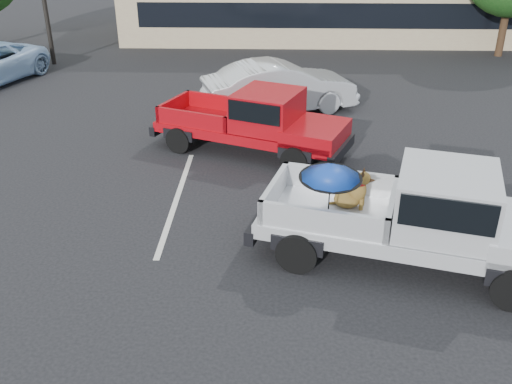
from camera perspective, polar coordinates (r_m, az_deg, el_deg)
ground at (r=11.09m, az=5.98°, el=-5.65°), size 90.00×90.00×0.00m
stripe_left at (r=12.97m, az=-7.93°, el=-0.65°), size 0.12×5.00×0.01m
stripe_right at (r=13.36m, az=18.37°, el=-0.98°), size 0.12×5.00×0.01m
silver_pickup at (r=10.52m, az=16.96°, el=-2.04°), size 6.01×3.42×2.06m
red_pickup at (r=14.90m, az=0.63°, el=7.23°), size 5.48×3.64×1.71m
silver_sedan at (r=18.25m, az=2.39°, el=10.43°), size 5.10×3.20×1.59m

